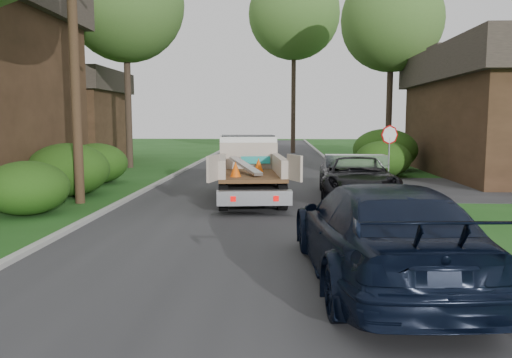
{
  "coord_description": "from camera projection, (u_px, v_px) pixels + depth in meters",
  "views": [
    {
      "loc": [
        0.96,
        -10.63,
        2.68
      ],
      "look_at": [
        0.36,
        1.78,
        1.2
      ],
      "focal_mm": 35.0,
      "sensor_mm": 36.0,
      "label": 1
    }
  ],
  "objects": [
    {
      "name": "ground",
      "position": [
        236.0,
        243.0,
        10.91
      ],
      "size": [
        120.0,
        120.0,
        0.0
      ],
      "primitive_type": "plane",
      "color": "#1C4915",
      "rests_on": "ground"
    },
    {
      "name": "road",
      "position": [
        257.0,
        184.0,
        20.83
      ],
      "size": [
        8.0,
        90.0,
        0.02
      ],
      "primitive_type": "cube",
      "color": "#28282B",
      "rests_on": "ground"
    },
    {
      "name": "curb_left",
      "position": [
        160.0,
        182.0,
        21.02
      ],
      "size": [
        0.2,
        90.0,
        0.12
      ],
      "primitive_type": "cube",
      "color": "#9E9E99",
      "rests_on": "ground"
    },
    {
      "name": "curb_right",
      "position": [
        356.0,
        183.0,
        20.62
      ],
      "size": [
        0.2,
        90.0,
        0.12
      ],
      "primitive_type": "cube",
      "color": "#9E9E99",
      "rests_on": "ground"
    },
    {
      "name": "stop_sign",
      "position": [
        389.0,
        143.0,
        19.38
      ],
      "size": [
        0.71,
        0.32,
        2.48
      ],
      "color": "slate",
      "rests_on": "ground"
    },
    {
      "name": "utility_pole",
      "position": [
        74.0,
        39.0,
        15.5
      ],
      "size": [
        2.42,
        1.25,
        10.0
      ],
      "color": "#382619",
      "rests_on": "ground"
    },
    {
      "name": "house_left_far",
      "position": [
        62.0,
        114.0,
        33.02
      ],
      "size": [
        7.56,
        7.56,
        6.0
      ],
      "color": "#322114",
      "rests_on": "ground"
    },
    {
      "name": "hedge_left_a",
      "position": [
        27.0,
        188.0,
        14.09
      ],
      "size": [
        2.34,
        2.34,
        1.53
      ],
      "primitive_type": "ellipsoid",
      "color": "#1A410F",
      "rests_on": "ground"
    },
    {
      "name": "hedge_left_b",
      "position": [
        68.0,
        170.0,
        17.56
      ],
      "size": [
        2.86,
        2.86,
        1.87
      ],
      "primitive_type": "ellipsoid",
      "color": "#1A410F",
      "rests_on": "ground"
    },
    {
      "name": "hedge_left_c",
      "position": [
        96.0,
        163.0,
        21.06
      ],
      "size": [
        2.6,
        2.6,
        1.7
      ],
      "primitive_type": "ellipsoid",
      "color": "#1A410F",
      "rests_on": "ground"
    },
    {
      "name": "hedge_right_a",
      "position": [
        383.0,
        159.0,
        23.43
      ],
      "size": [
        2.6,
        2.6,
        1.7
      ],
      "primitive_type": "ellipsoid",
      "color": "#1A410F",
      "rests_on": "ground"
    },
    {
      "name": "hedge_right_b",
      "position": [
        385.0,
        150.0,
        26.34
      ],
      "size": [
        3.38,
        3.38,
        2.21
      ],
      "primitive_type": "ellipsoid",
      "color": "#1A410F",
      "rests_on": "ground"
    },
    {
      "name": "tree_left_far",
      "position": [
        125.0,
        3.0,
        27.07
      ],
      "size": [
        6.4,
        6.4,
        12.2
      ],
      "color": "#2D2119",
      "rests_on": "ground"
    },
    {
      "name": "tree_right_far",
      "position": [
        392.0,
        21.0,
        29.39
      ],
      "size": [
        6.0,
        6.0,
        11.5
      ],
      "color": "#2D2119",
      "rests_on": "ground"
    },
    {
      "name": "tree_center_far",
      "position": [
        294.0,
        14.0,
        39.27
      ],
      "size": [
        7.2,
        7.2,
        14.6
      ],
      "color": "#2D2119",
      "rests_on": "ground"
    },
    {
      "name": "flatbed_truck",
      "position": [
        249.0,
        164.0,
        17.36
      ],
      "size": [
        2.91,
        5.84,
        2.13
      ],
      "rotation": [
        0.0,
        0.0,
        0.11
      ],
      "color": "black",
      "rests_on": "ground"
    },
    {
      "name": "black_pickup",
      "position": [
        357.0,
        178.0,
        16.8
      ],
      "size": [
        2.75,
        5.4,
        1.46
      ],
      "primitive_type": "imported",
      "rotation": [
        0.0,
        0.0,
        -0.06
      ],
      "color": "black",
      "rests_on": "ground"
    },
    {
      "name": "navy_suv",
      "position": [
        379.0,
        232.0,
        8.21
      ],
      "size": [
        2.71,
        5.88,
        1.67
      ],
      "primitive_type": "imported",
      "rotation": [
        0.0,
        0.0,
        3.21
      ],
      "color": "black",
      "rests_on": "ground"
    }
  ]
}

